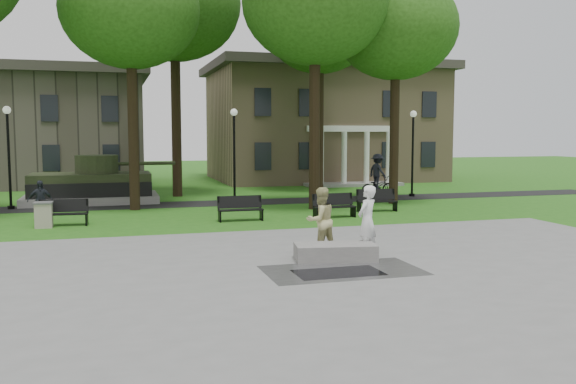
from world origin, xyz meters
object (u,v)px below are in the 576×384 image
friend_watching (321,220)px  cyclist (377,179)px  skateboarder (367,220)px  concrete_block (335,252)px  trash_bin (44,215)px  park_bench_0 (63,212)px

friend_watching → cyclist: bearing=-135.9°
skateboarder → friend_watching: 1.35m
concrete_block → friend_watching: friend_watching is taller
skateboarder → friend_watching: size_ratio=1.04×
friend_watching → trash_bin: size_ratio=2.00×
friend_watching → park_bench_0: 10.93m
cyclist → trash_bin: bearing=96.3°
skateboarder → trash_bin: (-9.43, 8.20, -0.54)m
park_bench_0 → trash_bin: size_ratio=1.91×
friend_watching → park_bench_0: friend_watching is taller
friend_watching → trash_bin: friend_watching is taller
skateboarder → cyclist: (7.09, 14.86, -0.06)m
friend_watching → cyclist: size_ratio=0.81×
friend_watching → skateboarder: bearing=133.0°
skateboarder → friend_watching: bearing=-68.9°
skateboarder → concrete_block: bearing=-18.7°
skateboarder → trash_bin: 12.51m
cyclist → trash_bin: 17.82m
skateboarder → park_bench_0: skateboarder is taller
cyclist → park_bench_0: (-15.86, -6.33, -0.44)m
friend_watching → park_bench_0: bearing=-61.4°
concrete_block → skateboarder: 1.40m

